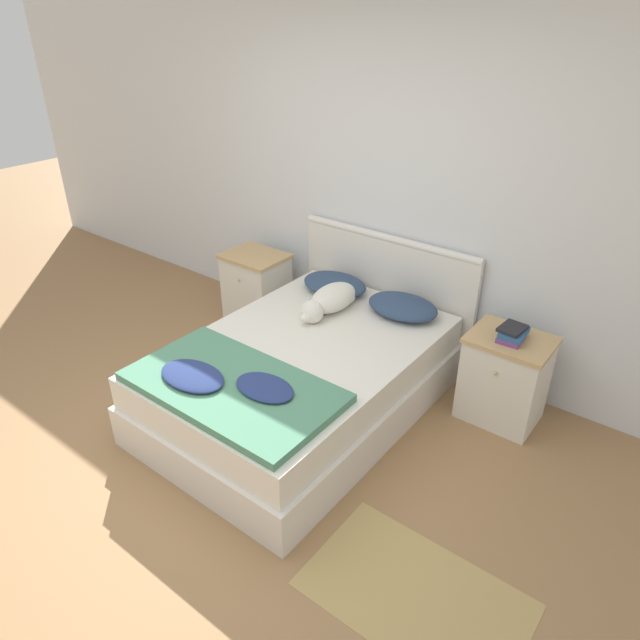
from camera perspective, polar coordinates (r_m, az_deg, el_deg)
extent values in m
plane|color=#997047|center=(3.57, -14.17, -15.72)|extent=(16.00, 16.00, 0.00)
cube|color=silver|center=(4.31, 6.28, 12.99)|extent=(9.00, 0.06, 2.55)
cube|color=silver|center=(3.93, -1.83, -7.09)|extent=(1.41, 2.04, 0.29)
cube|color=silver|center=(3.78, -1.89, -3.98)|extent=(1.35, 1.98, 0.22)
cube|color=silver|center=(4.49, 6.55, 2.55)|extent=(1.49, 0.04, 0.93)
cylinder|color=silver|center=(4.30, 6.90, 8.11)|extent=(1.49, 0.06, 0.06)
cube|color=silver|center=(4.97, -6.35, 3.07)|extent=(0.49, 0.39, 0.59)
cube|color=tan|center=(4.84, -6.54, 6.35)|extent=(0.51, 0.41, 0.03)
sphere|color=tan|center=(4.77, -8.11, 4.00)|extent=(0.02, 0.02, 0.02)
cube|color=silver|center=(3.96, 17.91, -5.74)|extent=(0.49, 0.39, 0.59)
cube|color=tan|center=(3.80, 18.61, -1.91)|extent=(0.51, 0.41, 0.03)
sphere|color=tan|center=(3.71, 17.15, -5.10)|extent=(0.02, 0.02, 0.02)
ellipsoid|color=navy|center=(4.40, 1.48, 3.61)|extent=(0.52, 0.38, 0.12)
ellipsoid|color=navy|center=(4.11, 8.27, 1.35)|extent=(0.52, 0.38, 0.12)
cube|color=#4C8466|center=(3.34, -8.73, -6.61)|extent=(1.25, 0.70, 0.05)
ellipsoid|color=navy|center=(3.40, -12.65, -5.45)|extent=(0.44, 0.28, 0.04)
ellipsoid|color=navy|center=(3.24, -5.55, -6.71)|extent=(0.38, 0.24, 0.04)
ellipsoid|color=silver|center=(4.12, 1.34, 2.26)|extent=(0.25, 0.42, 0.18)
sphere|color=silver|center=(3.95, -0.80, 0.80)|extent=(0.16, 0.16, 0.16)
ellipsoid|color=silver|center=(3.91, -1.43, 0.26)|extent=(0.07, 0.09, 0.07)
cone|color=silver|center=(3.96, -1.21, 1.84)|extent=(0.05, 0.05, 0.06)
cone|color=silver|center=(3.91, -0.18, 1.47)|extent=(0.05, 0.05, 0.06)
ellipsoid|color=silver|center=(4.26, 3.19, 2.39)|extent=(0.14, 0.19, 0.07)
cube|color=#703D7F|center=(3.76, 18.56, -1.69)|extent=(0.15, 0.19, 0.03)
cube|color=#285689|center=(3.76, 18.81, -1.20)|extent=(0.16, 0.22, 0.03)
cube|color=#232328|center=(3.75, 18.68, -0.79)|extent=(0.15, 0.19, 0.02)
cube|color=tan|center=(3.05, 9.47, -25.44)|extent=(1.04, 0.65, 0.00)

